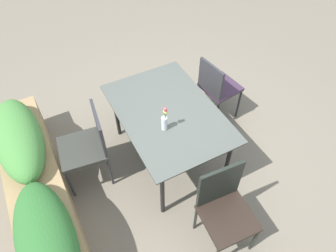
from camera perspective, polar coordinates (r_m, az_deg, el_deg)
ground_plane at (r=3.74m, az=0.83°, el=-5.14°), size 12.00×12.00×0.00m
dining_table at (r=3.17m, az=-0.00°, el=1.92°), size 1.41×0.97×0.76m
chair_near_right at (r=3.82m, az=9.07°, el=7.37°), size 0.46×0.46×0.89m
chair_far_side at (r=3.25m, az=-14.58°, el=-3.10°), size 0.52×0.52×0.92m
chair_end_left at (r=2.83m, az=10.43°, el=-14.42°), size 0.47×0.47×0.94m
flower_vase at (r=2.90m, az=-0.65°, el=1.03°), size 0.06×0.06×0.29m
planter_box at (r=3.29m, az=-23.14°, el=-11.38°), size 2.66×0.52×0.77m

